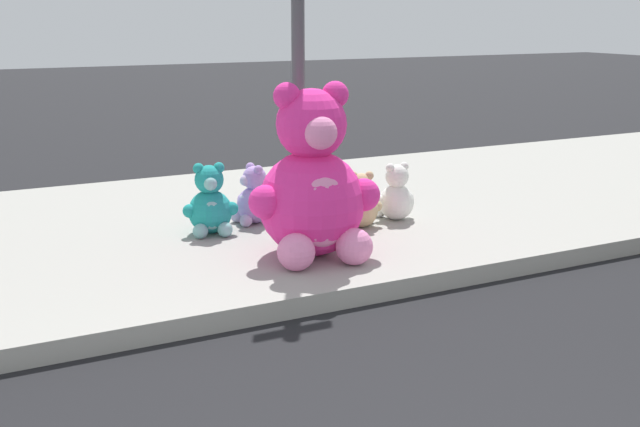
{
  "coord_description": "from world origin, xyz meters",
  "views": [
    {
      "loc": [
        -1.79,
        -1.54,
        2.03
      ],
      "look_at": [
        0.8,
        3.6,
        0.55
      ],
      "focal_mm": 43.88,
      "sensor_mm": 36.0,
      "label": 1
    }
  ],
  "objects_px": {
    "plush_pink_large": "(313,188)",
    "plush_tan": "(361,204)",
    "plush_teal": "(210,206)",
    "plush_lavender": "(253,200)",
    "plush_white": "(396,197)",
    "sign_pole": "(298,36)"
  },
  "relations": [
    {
      "from": "plush_pink_large",
      "to": "plush_tan",
      "type": "bearing_deg",
      "value": 37.77
    },
    {
      "from": "plush_tan",
      "to": "plush_teal",
      "type": "height_order",
      "value": "plush_teal"
    },
    {
      "from": "plush_pink_large",
      "to": "plush_tan",
      "type": "height_order",
      "value": "plush_pink_large"
    },
    {
      "from": "plush_tan",
      "to": "plush_teal",
      "type": "relative_size",
      "value": 0.82
    },
    {
      "from": "plush_lavender",
      "to": "plush_teal",
      "type": "xyz_separation_m",
      "value": [
        -0.47,
        -0.16,
        0.03
      ]
    },
    {
      "from": "plush_tan",
      "to": "plush_pink_large",
      "type": "bearing_deg",
      "value": -142.23
    },
    {
      "from": "plush_tan",
      "to": "plush_white",
      "type": "height_order",
      "value": "plush_white"
    },
    {
      "from": "plush_pink_large",
      "to": "plush_white",
      "type": "xyz_separation_m",
      "value": [
        1.19,
        0.68,
        -0.33
      ]
    },
    {
      "from": "plush_lavender",
      "to": "sign_pole",
      "type": "bearing_deg",
      "value": -70.19
    },
    {
      "from": "sign_pole",
      "to": "plush_tan",
      "type": "distance_m",
      "value": 1.62
    },
    {
      "from": "sign_pole",
      "to": "plush_lavender",
      "type": "height_order",
      "value": "sign_pole"
    },
    {
      "from": "plush_tan",
      "to": "plush_white",
      "type": "bearing_deg",
      "value": 10.83
    },
    {
      "from": "plush_lavender",
      "to": "plush_teal",
      "type": "distance_m",
      "value": 0.5
    },
    {
      "from": "plush_teal",
      "to": "plush_pink_large",
      "type": "bearing_deg",
      "value": -62.44
    },
    {
      "from": "plush_tan",
      "to": "plush_lavender",
      "type": "xyz_separation_m",
      "value": [
        -0.82,
        0.55,
        0.02
      ]
    },
    {
      "from": "plush_tan",
      "to": "plush_white",
      "type": "distance_m",
      "value": 0.43
    },
    {
      "from": "plush_pink_large",
      "to": "plush_tan",
      "type": "distance_m",
      "value": 1.04
    },
    {
      "from": "plush_tan",
      "to": "plush_lavender",
      "type": "height_order",
      "value": "plush_lavender"
    },
    {
      "from": "plush_white",
      "to": "plush_tan",
      "type": "bearing_deg",
      "value": -169.17
    },
    {
      "from": "plush_tan",
      "to": "plush_white",
      "type": "relative_size",
      "value": 0.95
    },
    {
      "from": "plush_white",
      "to": "sign_pole",
      "type": "bearing_deg",
      "value": -175.0
    },
    {
      "from": "sign_pole",
      "to": "plush_pink_large",
      "type": "height_order",
      "value": "sign_pole"
    }
  ]
}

